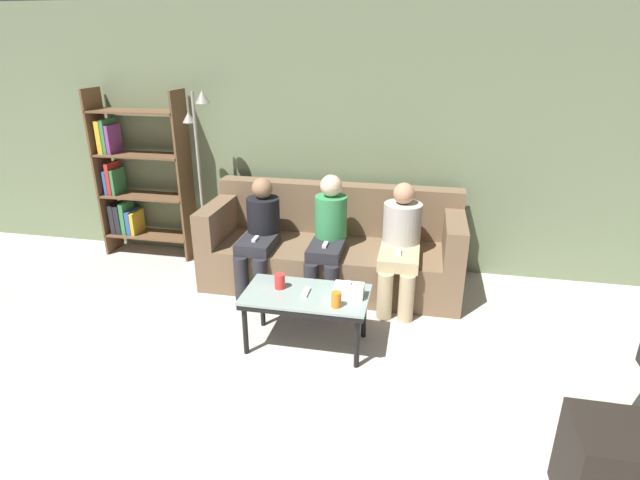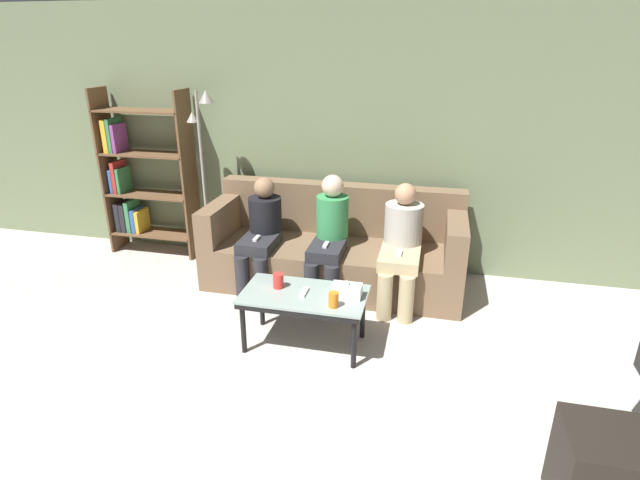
% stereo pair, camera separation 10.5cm
% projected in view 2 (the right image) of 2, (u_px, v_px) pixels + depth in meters
% --- Properties ---
extents(wall_back, '(12.00, 0.06, 2.60)m').
position_uv_depth(wall_back, '(346.00, 141.00, 4.94)').
color(wall_back, '#707F5B').
rests_on(wall_back, ground_plane).
extents(couch, '(2.42, 0.90, 0.92)m').
position_uv_depth(couch, '(334.00, 250.00, 4.84)').
color(couch, brown).
rests_on(couch, ground_plane).
extents(coffee_table, '(0.94, 0.51, 0.45)m').
position_uv_depth(coffee_table, '(304.00, 299.00, 3.77)').
color(coffee_table, '#8C9E99').
rests_on(coffee_table, ground_plane).
extents(cup_near_left, '(0.08, 0.08, 0.12)m').
position_uv_depth(cup_near_left, '(278.00, 281.00, 3.82)').
color(cup_near_left, red).
rests_on(cup_near_left, coffee_table).
extents(cup_near_right, '(0.07, 0.07, 0.11)m').
position_uv_depth(cup_near_right, '(334.00, 300.00, 3.54)').
color(cup_near_right, orange).
rests_on(cup_near_right, coffee_table).
extents(tissue_box, '(0.22, 0.12, 0.13)m').
position_uv_depth(tissue_box, '(347.00, 290.00, 3.68)').
color(tissue_box, white).
rests_on(tissue_box, coffee_table).
extents(game_remote, '(0.04, 0.15, 0.02)m').
position_uv_depth(game_remote, '(304.00, 292.00, 3.75)').
color(game_remote, white).
rests_on(game_remote, coffee_table).
extents(bookshelf, '(0.98, 0.32, 1.78)m').
position_uv_depth(bookshelf, '(139.00, 179.00, 5.39)').
color(bookshelf, brown).
rests_on(bookshelf, ground_plane).
extents(standing_lamp, '(0.31, 0.26, 1.79)m').
position_uv_depth(standing_lamp, '(204.00, 161.00, 4.98)').
color(standing_lamp, gray).
rests_on(standing_lamp, ground_plane).
extents(seated_person_left_end, '(0.31, 0.65, 1.04)m').
position_uv_depth(seated_person_left_end, '(262.00, 231.00, 4.68)').
color(seated_person_left_end, '#28282D').
rests_on(seated_person_left_end, ground_plane).
extents(seated_person_mid_left, '(0.31, 0.66, 1.11)m').
position_uv_depth(seated_person_mid_left, '(329.00, 234.00, 4.53)').
color(seated_person_mid_left, '#28282D').
rests_on(seated_person_mid_left, ground_plane).
extents(seated_person_mid_right, '(0.34, 0.73, 1.07)m').
position_uv_depth(seated_person_mid_right, '(402.00, 242.00, 4.39)').
color(seated_person_mid_right, tan).
rests_on(seated_person_mid_right, ground_plane).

